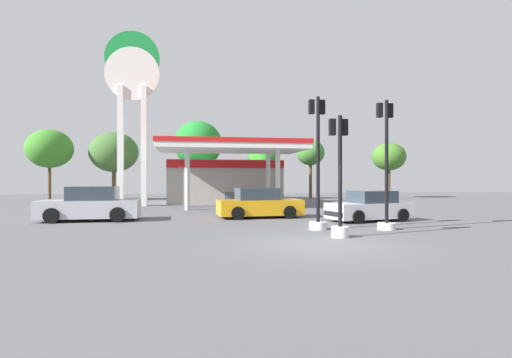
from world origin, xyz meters
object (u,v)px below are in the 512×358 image
at_px(traffic_signal_0, 318,179).
at_px(tree_2, 198,144).
at_px(station_pole_sign, 132,95).
at_px(traffic_signal_2, 340,190).
at_px(tree_0, 50,149).
at_px(car_0, 90,205).
at_px(tree_4, 311,153).
at_px(tree_5, 389,157).
at_px(car_2, 259,204).
at_px(tree_1, 114,152).
at_px(tree_3, 264,159).
at_px(traffic_signal_1, 386,179).
at_px(car_1, 370,207).

relative_size(traffic_signal_0, tree_2, 0.69).
xyz_separation_m(station_pole_sign, tree_2, (5.02, 8.77, -2.86)).
bearing_deg(traffic_signal_2, tree_0, 123.96).
height_order(car_0, tree_2, tree_2).
relative_size(traffic_signal_2, tree_4, 0.69).
bearing_deg(traffic_signal_2, car_0, 143.82).
xyz_separation_m(car_0, tree_5, (25.50, 19.54, 3.60)).
height_order(car_2, tree_5, tree_5).
height_order(traffic_signal_2, tree_1, tree_1).
bearing_deg(traffic_signal_2, tree_3, 85.30).
distance_m(traffic_signal_0, tree_3, 24.18).
height_order(tree_0, tree_1, tree_0).
xyz_separation_m(station_pole_sign, car_0, (-0.54, -10.66, -7.50)).
height_order(car_2, tree_0, tree_0).
distance_m(traffic_signal_0, tree_1, 27.98).
xyz_separation_m(tree_2, tree_4, (11.60, 0.86, -0.68)).
relative_size(traffic_signal_1, tree_0, 0.79).
xyz_separation_m(traffic_signal_2, tree_3, (2.16, 26.20, 2.37)).
bearing_deg(tree_1, tree_2, -4.83).
distance_m(car_0, tree_1, 20.60).
relative_size(tree_0, tree_5, 1.12).
relative_size(car_0, tree_2, 0.61).
height_order(traffic_signal_1, tree_2, tree_2).
height_order(car_1, traffic_signal_0, traffic_signal_0).
bearing_deg(tree_0, tree_1, 11.09).
bearing_deg(tree_4, car_1, -99.89).
xyz_separation_m(car_2, tree_4, (8.87, 20.04, 4.01)).
bearing_deg(traffic_signal_1, car_2, 126.30).
xyz_separation_m(traffic_signal_1, tree_5, (13.06, 24.96, 2.36)).
distance_m(car_2, tree_2, 19.93).
height_order(car_2, tree_2, tree_2).
bearing_deg(car_0, tree_1, 96.84).
relative_size(traffic_signal_0, traffic_signal_1, 1.03).
bearing_deg(car_2, tree_5, 48.26).
bearing_deg(tree_1, tree_5, -1.13).
distance_m(station_pole_sign, car_2, 15.01).
bearing_deg(station_pole_sign, traffic_signal_1, -53.49).
xyz_separation_m(car_0, tree_2, (5.56, 19.42, 4.64)).
distance_m(car_1, traffic_signal_1, 3.51).
relative_size(traffic_signal_0, tree_3, 0.96).
relative_size(tree_2, tree_4, 1.25).
xyz_separation_m(tree_1, tree_5, (27.91, -0.55, -0.22)).
bearing_deg(station_pole_sign, tree_5, 19.60).
distance_m(traffic_signal_1, tree_2, 26.00).
height_order(tree_2, tree_5, tree_2).
height_order(tree_0, tree_3, tree_0).
height_order(traffic_signal_1, traffic_signal_2, traffic_signal_1).
distance_m(tree_2, tree_3, 6.58).
bearing_deg(car_1, traffic_signal_0, -142.14).
height_order(station_pole_sign, tree_2, station_pole_sign).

